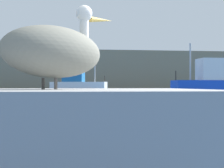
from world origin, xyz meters
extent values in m
plane|color=#194C93|center=(0.00, 0.00, 0.00)|extent=(260.00, 260.00, 0.00)
cube|color=#7F755B|center=(0.00, 69.83, 4.08)|extent=(140.00, 13.56, 8.16)
cube|color=#979797|center=(-1.39, -0.60, 0.42)|extent=(2.82, 2.28, 0.83)
ellipsoid|color=slate|center=(-1.39, -0.60, 1.17)|extent=(1.14, 1.08, 0.47)
cylinder|color=white|center=(-1.11, -0.37, 1.39)|extent=(0.09, 0.09, 0.29)
sphere|color=white|center=(-1.11, -0.37, 1.58)|extent=(0.16, 0.16, 0.16)
cone|color=gold|center=(-0.92, -0.21, 1.55)|extent=(0.29, 0.26, 0.09)
cylinder|color=#4C4742|center=(-1.49, -0.57, 0.88)|extent=(0.03, 0.03, 0.10)
cylinder|color=#4C4742|center=(-1.37, -0.71, 0.88)|extent=(0.03, 0.03, 0.10)
cube|color=white|center=(-0.23, 33.93, 0.64)|extent=(6.50, 3.57, 1.28)
cube|color=#1E6099|center=(-0.81, 34.12, 2.03)|extent=(2.64, 2.05, 1.50)
cylinder|color=#B2B2B2|center=(1.56, 33.37, 2.76)|extent=(0.12, 0.12, 2.95)
cylinder|color=#3F382D|center=(2.64, 33.03, 1.63)|extent=(0.10, 0.10, 0.70)
cube|color=yellow|center=(19.36, 39.68, 0.58)|extent=(6.37, 4.13, 1.15)
cube|color=silver|center=(18.64, 39.97, 1.95)|extent=(2.14, 1.96, 1.60)
cube|color=blue|center=(9.48, 19.95, 0.63)|extent=(6.17, 1.87, 1.26)
cube|color=silver|center=(9.48, 19.95, 2.07)|extent=(2.33, 1.63, 1.63)
cylinder|color=#B2B2B2|center=(7.62, 19.95, 2.63)|extent=(0.12, 0.12, 2.75)
cylinder|color=#3F382D|center=(6.51, 19.95, 1.61)|extent=(0.10, 0.10, 0.70)
camera|label=1|loc=(-1.25, -3.63, 0.87)|focal=53.19mm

